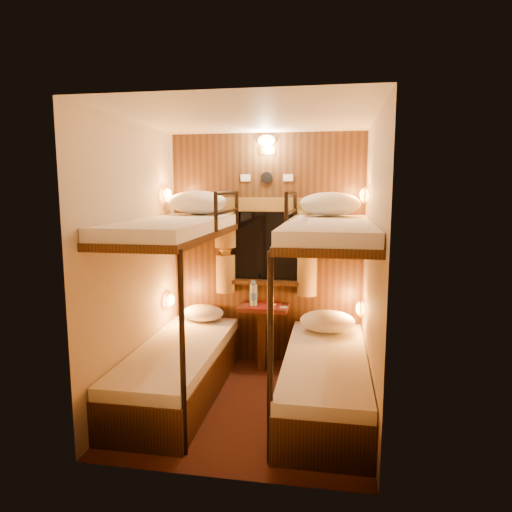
% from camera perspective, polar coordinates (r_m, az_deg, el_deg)
% --- Properties ---
extents(floor, '(2.10, 2.10, 0.00)m').
position_cam_1_polar(floor, '(4.16, -0.91, -17.89)').
color(floor, black).
rests_on(floor, ground).
extents(ceiling, '(2.10, 2.10, 0.00)m').
position_cam_1_polar(ceiling, '(3.76, -0.99, 16.96)').
color(ceiling, silver).
rests_on(ceiling, wall_back).
extents(wall_back, '(2.40, 0.00, 2.40)m').
position_cam_1_polar(wall_back, '(4.80, 1.37, 0.76)').
color(wall_back, '#C6B293').
rests_on(wall_back, floor).
extents(wall_front, '(2.40, 0.00, 2.40)m').
position_cam_1_polar(wall_front, '(2.77, -4.97, -5.00)').
color(wall_front, '#C6B293').
rests_on(wall_front, floor).
extents(wall_left, '(0.00, 2.40, 2.40)m').
position_cam_1_polar(wall_left, '(4.08, -14.88, -0.90)').
color(wall_left, '#C6B293').
rests_on(wall_left, floor).
extents(wall_right, '(0.00, 2.40, 2.40)m').
position_cam_1_polar(wall_right, '(3.73, 14.35, -1.75)').
color(wall_right, '#C6B293').
rests_on(wall_right, floor).
extents(back_panel, '(2.00, 0.03, 2.40)m').
position_cam_1_polar(back_panel, '(4.79, 1.34, 0.73)').
color(back_panel, '#331F0E').
rests_on(back_panel, floor).
extents(bunk_left, '(0.72, 1.90, 1.82)m').
position_cam_1_polar(bunk_left, '(4.16, -9.67, -9.64)').
color(bunk_left, '#331F0E').
rests_on(bunk_left, floor).
extents(bunk_right, '(0.72, 1.90, 1.82)m').
position_cam_1_polar(bunk_right, '(3.94, 8.72, -10.66)').
color(bunk_right, '#331F0E').
rests_on(bunk_right, floor).
extents(window, '(1.00, 0.12, 0.79)m').
position_cam_1_polar(window, '(4.76, 1.29, 0.46)').
color(window, black).
rests_on(window, back_panel).
extents(curtains, '(1.10, 0.22, 1.00)m').
position_cam_1_polar(curtains, '(4.72, 1.23, 1.40)').
color(curtains, olive).
rests_on(curtains, back_panel).
extents(back_fixtures, '(0.54, 0.09, 0.48)m').
position_cam_1_polar(back_fixtures, '(4.73, 1.32, 13.34)').
color(back_fixtures, black).
rests_on(back_fixtures, back_panel).
extents(reading_lamps, '(2.00, 0.20, 1.25)m').
position_cam_1_polar(reading_lamps, '(4.45, 0.71, 0.67)').
color(reading_lamps, orange).
rests_on(reading_lamps, wall_left).
extents(table, '(0.50, 0.34, 0.66)m').
position_cam_1_polar(table, '(4.78, 0.98, -8.93)').
color(table, '#4F2212').
rests_on(table, floor).
extents(bottle_left, '(0.08, 0.08, 0.27)m').
position_cam_1_polar(bottle_left, '(4.68, -0.31, -4.88)').
color(bottle_left, '#99BFE5').
rests_on(bottle_left, table).
extents(bottle_right, '(0.06, 0.06, 0.22)m').
position_cam_1_polar(bottle_right, '(4.75, 1.84, -4.91)').
color(bottle_right, '#99BFE5').
rests_on(bottle_right, table).
extents(sachet_a, '(0.09, 0.07, 0.01)m').
position_cam_1_polar(sachet_a, '(4.64, 3.47, -6.42)').
color(sachet_a, silver).
rests_on(sachet_a, table).
extents(sachet_b, '(0.08, 0.06, 0.01)m').
position_cam_1_polar(sachet_b, '(4.74, 2.01, -6.09)').
color(sachet_b, silver).
rests_on(sachet_b, table).
extents(pillow_lower_left, '(0.44, 0.31, 0.17)m').
position_cam_1_polar(pillow_lower_left, '(4.88, -6.63, -7.06)').
color(pillow_lower_left, silver).
rests_on(pillow_lower_left, bunk_left).
extents(pillow_lower_right, '(0.53, 0.38, 0.21)m').
position_cam_1_polar(pillow_lower_right, '(4.53, 8.90, -8.07)').
color(pillow_lower_right, silver).
rests_on(pillow_lower_right, bunk_right).
extents(pillow_upper_left, '(0.59, 0.42, 0.23)m').
position_cam_1_polar(pillow_upper_left, '(4.60, -7.29, 6.66)').
color(pillow_upper_left, silver).
rests_on(pillow_upper_left, bunk_left).
extents(pillow_upper_right, '(0.57, 0.40, 0.22)m').
position_cam_1_polar(pillow_upper_right, '(4.34, 9.24, 6.44)').
color(pillow_upper_right, silver).
rests_on(pillow_upper_right, bunk_right).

